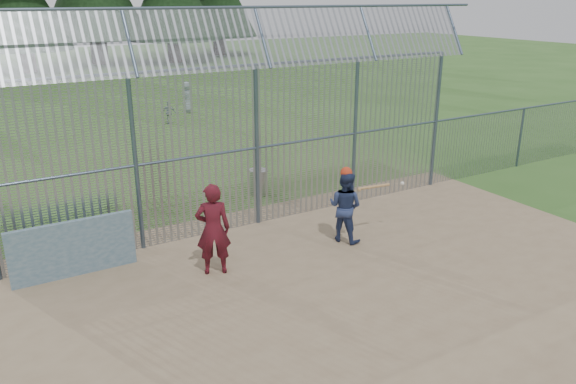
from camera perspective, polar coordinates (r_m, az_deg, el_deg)
ground at (r=11.76m, az=5.03°, el=-8.78°), size 120.00×120.00×0.00m
dirt_infield at (r=11.41m, az=6.51°, el=-9.73°), size 14.00×10.00×0.02m
dugout_wall at (r=12.39m, az=-20.98°, el=-5.38°), size 2.50×0.12×1.20m
batter at (r=13.17m, az=5.82°, el=-1.49°), size 0.95×1.03×1.70m
onlooker at (r=11.63m, az=-7.62°, el=-3.76°), size 0.83×0.69×1.96m
bg_kid_standing at (r=28.70m, az=-10.19°, el=9.46°), size 0.87×0.86×1.52m
bg_kid_seated at (r=26.21m, az=-11.98°, el=7.88°), size 0.64×0.56×1.03m
batting_gear at (r=12.99m, az=6.56°, el=1.66°), size 1.63×0.49×0.60m
trash_can at (r=16.45m, az=-3.00°, el=1.06°), size 0.56×0.56×0.82m
backstop_fence at (r=14.58m, az=3.28°, el=6.75°), size 20.09×0.81×5.30m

